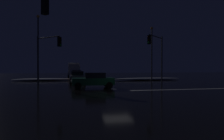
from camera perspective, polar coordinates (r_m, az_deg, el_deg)
ground at (r=18.56m, az=1.53°, el=-5.93°), size 120.00×120.00×0.10m
stop_line_north at (r=25.88m, az=-2.20°, el=-3.92°), size 0.35×12.78×0.01m
centre_line_ns at (r=37.35m, az=-5.06°, el=-2.49°), size 22.00×0.15×0.01m
crosswalk_bar_east at (r=21.56m, az=21.70°, el=-4.91°), size 12.78×0.40×0.01m
snow_bank_left_curb at (r=34.46m, az=-18.37°, el=-2.49°), size 9.55×1.50×0.37m
snow_bank_right_curb at (r=34.49m, az=9.73°, el=-2.43°), size 11.34×1.50×0.41m
sedan_gray at (r=28.59m, az=-9.52°, el=-1.88°), size 2.02×4.33×1.57m
sedan_orange at (r=33.92m, az=-9.64°, el=-1.47°), size 2.02×4.33×1.57m
sedan_blue at (r=40.58m, az=-9.68°, el=-1.11°), size 2.02×4.33×1.57m
box_truck at (r=47.98m, az=-10.45°, el=0.25°), size 2.68×8.28×3.08m
sedan_green_crossing at (r=21.33m, az=-5.14°, el=-2.77°), size 4.33×2.02×1.57m
traffic_signal_ne at (r=26.94m, az=12.22°, el=5.44°), size 3.28×3.28×6.25m
traffic_signal_nw at (r=24.91m, az=-17.45°, el=5.08°), size 2.95×2.95×5.81m
traffic_signal_sw at (r=11.64m, az=-25.63°, el=12.44°), size 2.68×2.68×6.58m
streetlamp_left_near at (r=31.57m, az=-19.63°, el=6.85°), size 0.44×0.44×9.58m
streetlamp_right_near at (r=33.69m, az=10.88°, el=5.58°), size 0.44×0.44×8.55m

